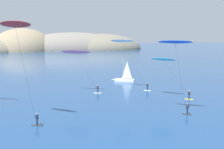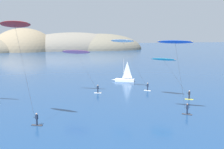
{
  "view_description": "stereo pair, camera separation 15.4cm",
  "coord_description": "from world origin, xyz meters",
  "px_view_note": "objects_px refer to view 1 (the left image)",
  "views": [
    {
      "loc": [
        -11.15,
        -18.96,
        12.18
      ],
      "look_at": [
        3.28,
        26.97,
        5.02
      ],
      "focal_mm": 45.0,
      "sensor_mm": 36.0,
      "label": 1
    },
    {
      "loc": [
        -11.0,
        -19.0,
        12.18
      ],
      "look_at": [
        3.28,
        26.97,
        5.02
      ],
      "focal_mm": 45.0,
      "sensor_mm": 36.0,
      "label": 2
    }
  ],
  "objects_px": {
    "sailboat_near": "(123,79)",
    "kitesurfer_pink": "(77,55)",
    "kitesurfer_blue": "(176,49)",
    "kitesurfer_white": "(124,44)",
    "kitesurfer_red": "(16,31)",
    "kitesurfer_cyan": "(165,62)"
  },
  "relations": [
    {
      "from": "sailboat_near",
      "to": "kitesurfer_pink",
      "type": "xyz_separation_m",
      "value": [
        -13.34,
        -9.28,
        7.16
      ]
    },
    {
      "from": "kitesurfer_pink",
      "to": "kitesurfer_red",
      "type": "xyz_separation_m",
      "value": [
        -11.17,
        -17.54,
        4.56
      ]
    },
    {
      "from": "kitesurfer_white",
      "to": "kitesurfer_red",
      "type": "height_order",
      "value": "kitesurfer_red"
    },
    {
      "from": "sailboat_near",
      "to": "kitesurfer_blue",
      "type": "height_order",
      "value": "kitesurfer_blue"
    },
    {
      "from": "sailboat_near",
      "to": "kitesurfer_white",
      "type": "relative_size",
      "value": 0.52
    },
    {
      "from": "kitesurfer_white",
      "to": "kitesurfer_blue",
      "type": "bearing_deg",
      "value": -87.78
    },
    {
      "from": "kitesurfer_blue",
      "to": "kitesurfer_cyan",
      "type": "relative_size",
      "value": 1.48
    },
    {
      "from": "sailboat_near",
      "to": "kitesurfer_cyan",
      "type": "xyz_separation_m",
      "value": [
        1.71,
        -18.54,
        6.07
      ]
    },
    {
      "from": "sailboat_near",
      "to": "kitesurfer_cyan",
      "type": "distance_m",
      "value": 19.59
    },
    {
      "from": "kitesurfer_blue",
      "to": "kitesurfer_white",
      "type": "xyz_separation_m",
      "value": [
        -0.79,
        20.52,
        -0.16
      ]
    },
    {
      "from": "sailboat_near",
      "to": "kitesurfer_pink",
      "type": "relative_size",
      "value": 0.64
    },
    {
      "from": "kitesurfer_cyan",
      "to": "kitesurfer_red",
      "type": "bearing_deg",
      "value": -162.48
    },
    {
      "from": "kitesurfer_pink",
      "to": "kitesurfer_red",
      "type": "bearing_deg",
      "value": -122.5
    },
    {
      "from": "sailboat_near",
      "to": "kitesurfer_white",
      "type": "xyz_separation_m",
      "value": [
        -2.97,
        -8.58,
        9.06
      ]
    },
    {
      "from": "sailboat_near",
      "to": "kitesurfer_red",
      "type": "relative_size",
      "value": 0.41
    },
    {
      "from": "kitesurfer_blue",
      "to": "kitesurfer_red",
      "type": "distance_m",
      "value": 22.58
    },
    {
      "from": "kitesurfer_pink",
      "to": "kitesurfer_cyan",
      "type": "distance_m",
      "value": 17.7
    },
    {
      "from": "kitesurfer_blue",
      "to": "kitesurfer_white",
      "type": "distance_m",
      "value": 20.54
    },
    {
      "from": "sailboat_near",
      "to": "kitesurfer_pink",
      "type": "height_order",
      "value": "kitesurfer_pink"
    },
    {
      "from": "kitesurfer_pink",
      "to": "kitesurfer_cyan",
      "type": "relative_size",
      "value": 1.17
    },
    {
      "from": "kitesurfer_white",
      "to": "kitesurfer_pink",
      "type": "bearing_deg",
      "value": -176.1
    },
    {
      "from": "sailboat_near",
      "to": "kitesurfer_red",
      "type": "distance_m",
      "value": 38.18
    }
  ]
}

